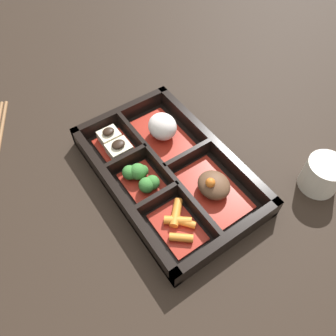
% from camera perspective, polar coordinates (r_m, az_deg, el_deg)
% --- Properties ---
extents(ground_plane, '(3.00, 3.00, 0.00)m').
position_cam_1_polar(ground_plane, '(0.59, 0.00, -1.43)').
color(ground_plane, black).
extents(bento_base, '(0.33, 0.21, 0.01)m').
position_cam_1_polar(bento_base, '(0.58, 0.00, -1.15)').
color(bento_base, black).
rests_on(bento_base, ground_plane).
extents(bento_rim, '(0.33, 0.21, 0.04)m').
position_cam_1_polar(bento_rim, '(0.57, -0.26, -0.38)').
color(bento_rim, black).
rests_on(bento_rim, ground_plane).
extents(bowl_rice, '(0.13, 0.08, 0.05)m').
position_cam_1_polar(bowl_rice, '(0.62, -0.96, 6.78)').
color(bowl_rice, maroon).
rests_on(bowl_rice, bento_base).
extents(bowl_stew, '(0.13, 0.08, 0.05)m').
position_cam_1_polar(bowl_stew, '(0.55, 7.91, -3.30)').
color(bowl_stew, maroon).
rests_on(bowl_stew, bento_base).
extents(bowl_tofu, '(0.08, 0.06, 0.03)m').
position_cam_1_polar(bowl_tofu, '(0.61, -9.28, 4.13)').
color(bowl_tofu, maroon).
rests_on(bowl_tofu, bento_base).
extents(bowl_greens, '(0.08, 0.06, 0.03)m').
position_cam_1_polar(bowl_greens, '(0.56, -4.73, -1.68)').
color(bowl_greens, maroon).
rests_on(bowl_greens, bento_base).
extents(bowl_carrots, '(0.09, 0.06, 0.02)m').
position_cam_1_polar(bowl_carrots, '(0.52, 1.78, -9.82)').
color(bowl_carrots, maroon).
rests_on(bowl_carrots, bento_base).
extents(tea_cup, '(0.07, 0.07, 0.06)m').
position_cam_1_polar(tea_cup, '(0.61, 25.33, -1.01)').
color(tea_cup, beige).
rests_on(tea_cup, ground_plane).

